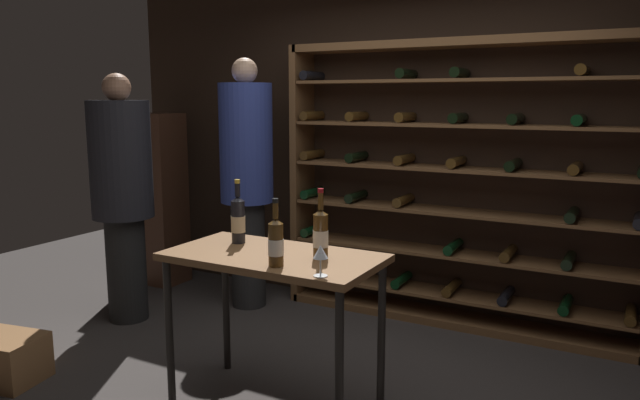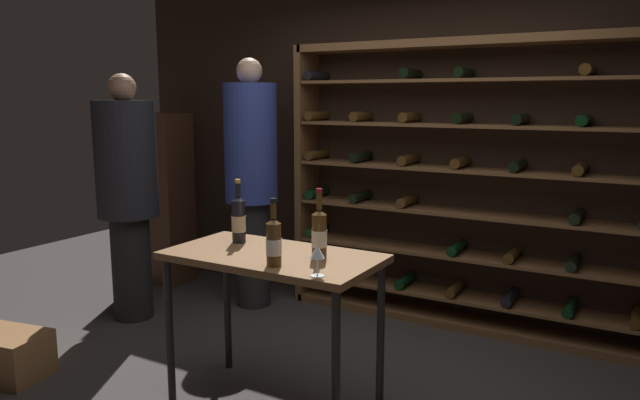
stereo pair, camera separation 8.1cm
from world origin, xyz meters
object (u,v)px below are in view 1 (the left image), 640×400
at_px(person_guest_plum_blouse, 122,187).
at_px(wine_bottle_amber_reserve, 238,220).
at_px(wine_bottle_black_capsule, 321,233).
at_px(person_host_in_suit, 247,172).
at_px(display_cabinet, 158,199).
at_px(wine_bottle_green_slim, 276,242).
at_px(tasting_table, 274,272).
at_px(wine_crate, 2,358).
at_px(wine_rack, 456,187).
at_px(wine_glass_stemmed_right, 321,254).

distance_m(person_guest_plum_blouse, wine_bottle_amber_reserve, 1.53).
bearing_deg(wine_bottle_black_capsule, person_host_in_suit, 137.34).
relative_size(display_cabinet, wine_bottle_green_slim, 4.59).
bearing_deg(tasting_table, wine_bottle_amber_reserve, 160.12).
distance_m(display_cabinet, wine_bottle_black_capsule, 2.90).
bearing_deg(wine_bottle_black_capsule, tasting_table, -170.14).
height_order(display_cabinet, wine_bottle_black_capsule, display_cabinet).
relative_size(wine_crate, wine_bottle_green_slim, 1.38).
height_order(tasting_table, wine_bottle_green_slim, wine_bottle_green_slim).
bearing_deg(display_cabinet, person_host_in_suit, -7.66).
xyz_separation_m(tasting_table, wine_crate, (-1.65, -0.54, -0.65)).
distance_m(person_host_in_suit, wine_crate, 2.18).
bearing_deg(person_host_in_suit, wine_bottle_black_capsule, -31.85).
relative_size(wine_rack, wine_bottle_amber_reserve, 7.29).
bearing_deg(person_host_in_suit, tasting_table, -39.03).
distance_m(person_host_in_suit, wine_glass_stemmed_right, 2.21).
relative_size(person_guest_plum_blouse, wine_glass_stemmed_right, 12.43).
xyz_separation_m(wine_crate, display_cabinet, (-0.59, 2.02, 0.65)).
relative_size(person_guest_plum_blouse, wine_bottle_green_slim, 5.52).
distance_m(wine_crate, wine_glass_stemmed_right, 2.27).
height_order(wine_bottle_amber_reserve, wine_bottle_green_slim, wine_bottle_amber_reserve).
relative_size(person_host_in_suit, wine_crate, 4.27).
xyz_separation_m(wine_rack, wine_crate, (-2.16, -2.29, -0.93)).
height_order(tasting_table, person_guest_plum_blouse, person_guest_plum_blouse).
bearing_deg(wine_bottle_green_slim, wine_crate, -169.07).
relative_size(tasting_table, wine_bottle_amber_reserve, 3.13).
relative_size(display_cabinet, wine_glass_stemmed_right, 10.34).
bearing_deg(wine_bottle_amber_reserve, display_cabinet, 144.79).
xyz_separation_m(wine_bottle_black_capsule, wine_bottle_amber_reserve, (-0.59, 0.07, 0.01)).
relative_size(person_guest_plum_blouse, display_cabinet, 1.20).
relative_size(wine_rack, tasting_table, 2.33).
height_order(wine_rack, wine_glass_stemmed_right, wine_rack).
distance_m(wine_bottle_black_capsule, wine_bottle_green_slim, 0.27).
height_order(wine_bottle_black_capsule, wine_bottle_green_slim, wine_bottle_black_capsule).
distance_m(person_guest_plum_blouse, wine_glass_stemmed_right, 2.36).
height_order(wine_bottle_black_capsule, wine_glass_stemmed_right, wine_bottle_black_capsule).
height_order(tasting_table, wine_crate, tasting_table).
bearing_deg(wine_bottle_black_capsule, wine_glass_stemmed_right, -61.47).
bearing_deg(wine_bottle_black_capsule, wine_rack, 82.14).
bearing_deg(tasting_table, wine_glass_stemmed_right, -30.00).
bearing_deg(wine_crate, person_guest_plum_blouse, 95.84).
relative_size(wine_rack, person_guest_plum_blouse, 1.43).
bearing_deg(person_guest_plum_blouse, display_cabinet, -158.65).
bearing_deg(display_cabinet, tasting_table, -33.30).
bearing_deg(display_cabinet, wine_bottle_amber_reserve, -35.21).
relative_size(person_host_in_suit, wine_bottle_amber_reserve, 5.46).
bearing_deg(wine_bottle_black_capsule, wine_crate, -162.89).
bearing_deg(wine_rack, wine_bottle_black_capsule, -97.86).
relative_size(wine_bottle_amber_reserve, wine_bottle_green_slim, 1.08).
bearing_deg(display_cabinet, person_guest_plum_blouse, -61.52).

